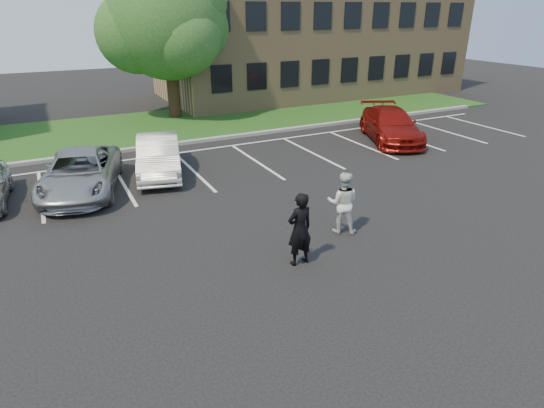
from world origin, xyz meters
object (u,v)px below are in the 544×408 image
(car_white_sedan, at_px, (159,156))
(tree, at_px, (169,22))
(man_black_suit, at_px, (300,229))
(car_silver_minivan, at_px, (81,173))
(office_building, at_px, (311,35))
(man_white_shirt, at_px, (343,203))
(car_red_compact, at_px, (391,125))

(car_white_sedan, bearing_deg, tree, 84.09)
(man_black_suit, height_order, car_silver_minivan, man_black_suit)
(office_building, bearing_deg, car_silver_minivan, -141.79)
(man_white_shirt, bearing_deg, tree, -54.44)
(man_white_shirt, bearing_deg, man_black_suit, 61.93)
(office_building, height_order, car_silver_minivan, office_building)
(office_building, distance_m, car_white_sedan, 20.80)
(man_white_shirt, relative_size, car_silver_minivan, 0.36)
(man_white_shirt, height_order, car_red_compact, man_white_shirt)
(tree, xyz_separation_m, car_white_sedan, (-3.44, -9.64, -4.61))
(car_red_compact, bearing_deg, office_building, 98.22)
(office_building, bearing_deg, man_white_shirt, -119.16)
(man_white_shirt, bearing_deg, car_white_sedan, -29.60)
(man_black_suit, height_order, car_red_compact, man_black_suit)
(office_building, height_order, man_white_shirt, office_building)
(car_silver_minivan, height_order, car_white_sedan, car_white_sedan)
(car_white_sedan, bearing_deg, car_red_compact, 12.42)
(office_building, bearing_deg, man_black_suit, -121.94)
(car_white_sedan, xyz_separation_m, car_red_compact, (11.40, -0.26, 0.03))
(car_silver_minivan, xyz_separation_m, car_red_compact, (14.33, 0.37, 0.05))
(man_white_shirt, xyz_separation_m, car_silver_minivan, (-6.40, 6.83, -0.21))
(tree, xyz_separation_m, car_silver_minivan, (-6.37, -10.27, -4.63))
(office_building, height_order, car_white_sedan, office_building)
(office_building, distance_m, man_white_shirt, 24.45)
(man_black_suit, distance_m, man_white_shirt, 2.25)
(office_building, distance_m, tree, 12.57)
(tree, height_order, car_white_sedan, tree)
(man_black_suit, xyz_separation_m, car_silver_minivan, (-4.39, 7.83, -0.26))
(tree, bearing_deg, man_white_shirt, -89.91)
(car_red_compact, bearing_deg, man_black_suit, -116.77)
(office_building, height_order, man_black_suit, office_building)
(tree, height_order, man_black_suit, tree)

